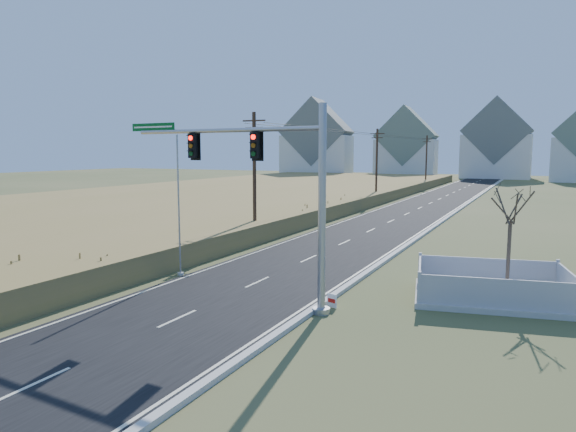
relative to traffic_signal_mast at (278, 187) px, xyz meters
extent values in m
plane|color=#3F4A24|center=(-2.58, -1.22, -4.86)|extent=(260.00, 260.00, 0.00)
cube|color=black|center=(-2.58, 48.78, -4.83)|extent=(8.00, 180.00, 0.06)
cube|color=#B2AFA8|center=(1.57, 48.78, -4.77)|extent=(0.30, 180.00, 0.18)
cube|color=olive|center=(-26.58, 38.78, -4.21)|extent=(38.00, 110.00, 1.30)
cylinder|color=#422D1E|center=(-9.08, 13.78, -0.36)|extent=(0.26, 0.26, 9.00)
cube|color=#422D1E|center=(-9.08, 13.78, 3.54)|extent=(1.80, 0.10, 0.10)
cube|color=#422D1E|center=(-9.08, 13.78, 3.04)|extent=(1.40, 0.10, 0.10)
cylinder|color=#422D1E|center=(-9.08, 43.78, -0.36)|extent=(0.26, 0.26, 9.00)
cube|color=#422D1E|center=(-9.08, 43.78, 3.54)|extent=(1.80, 0.10, 0.10)
cube|color=#422D1E|center=(-9.08, 43.78, 3.04)|extent=(1.40, 0.10, 0.10)
cylinder|color=#422D1E|center=(-9.08, 73.78, -0.36)|extent=(0.26, 0.26, 9.00)
cube|color=#422D1E|center=(-9.08, 73.78, 3.54)|extent=(1.80, 0.10, 0.10)
cube|color=#422D1E|center=(-9.08, 73.78, 3.04)|extent=(1.40, 0.10, 0.10)
cube|color=silver|center=(-40.58, 98.78, 0.14)|extent=(17.38, 13.12, 10.00)
cube|color=slate|center=(-40.58, 98.78, 6.04)|extent=(17.69, 13.38, 16.29)
cube|color=silver|center=(-20.58, 106.78, -0.36)|extent=(14.66, 10.95, 9.00)
cube|color=slate|center=(-20.58, 106.78, 5.04)|extent=(14.93, 11.17, 14.26)
cube|color=silver|center=(-0.58, 110.78, 0.14)|extent=(15.00, 10.00, 10.00)
cube|color=slate|center=(-0.58, 110.78, 6.04)|extent=(15.27, 10.20, 15.27)
cylinder|color=#9EA0A5|center=(1.92, -0.11, -4.74)|extent=(0.69, 0.69, 0.23)
cylinder|color=#9EA0A5|center=(1.92, -0.11, -0.84)|extent=(0.30, 0.30, 8.04)
cylinder|color=#9EA0A5|center=(-2.66, 0.15, 2.26)|extent=(9.18, 0.69, 0.18)
cube|color=black|center=(-1.06, 0.06, 1.64)|extent=(0.35, 0.30, 1.05)
cube|color=black|center=(-4.27, 0.24, 1.64)|extent=(0.35, 0.30, 1.05)
cube|color=#045219|center=(-6.56, 0.36, 2.49)|extent=(2.52, 0.18, 0.34)
cube|color=#B7B5AD|center=(7.67, 4.73, -4.74)|extent=(6.91, 5.38, 0.24)
cube|color=#B4B4BA|center=(8.06, 2.80, -4.03)|extent=(5.79, 1.26, 1.18)
cube|color=#B4B4BA|center=(7.27, 6.65, -4.03)|extent=(5.79, 1.26, 1.18)
cube|color=#B4B4BA|center=(4.78, 4.14, -4.03)|extent=(0.87, 3.86, 1.18)
cube|color=#B4B4BA|center=(10.55, 5.32, -4.03)|extent=(0.87, 3.86, 1.18)
cube|color=white|center=(2.02, 0.78, -4.56)|extent=(0.45, 0.17, 0.56)
cube|color=#AE110B|center=(2.01, 0.75, -4.56)|extent=(0.35, 0.12, 0.16)
cylinder|color=#B7B5AD|center=(-6.88, 2.44, -4.78)|extent=(0.32, 0.32, 0.14)
cylinder|color=#9EA0A5|center=(-6.88, 2.44, -1.32)|extent=(0.09, 0.09, 7.08)
cylinder|color=#4C3F33|center=(8.25, 5.04, -3.16)|extent=(0.15, 0.15, 3.38)
camera|label=1|loc=(9.34, -17.95, 1.41)|focal=32.00mm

